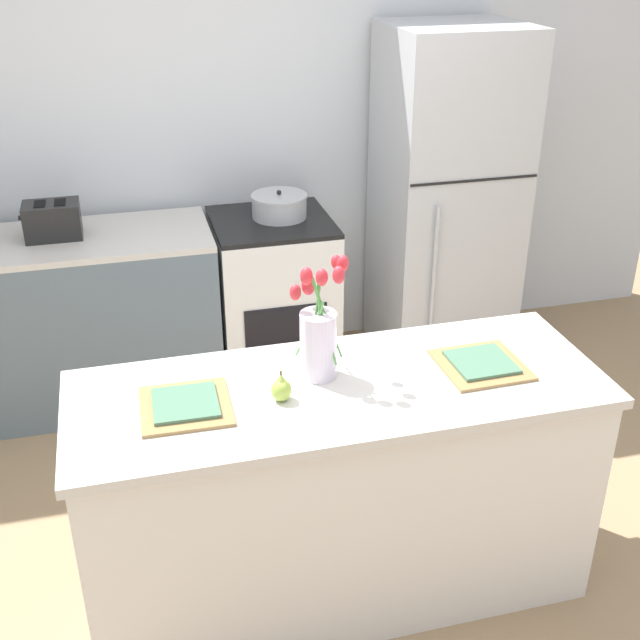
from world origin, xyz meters
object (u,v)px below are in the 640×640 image
Objects in this scene: refrigerator at (446,203)px; toaster at (52,220)px; cooking_pot at (279,206)px; stove_range at (274,299)px; plate_setting_right at (481,364)px; flower_vase at (318,335)px; pear_figurine at (281,389)px; plate_setting_left at (186,405)px.

refrigerator is 6.47× the size of toaster.
stove_range is at bearing -150.84° from cooking_pot.
plate_setting_right reaches higher than stove_range.
flower_vase is at bearing -59.62° from toaster.
pear_figurine is 0.72m from plate_setting_right.
pear_figurine is at bearing -101.96° from cooking_pot.
stove_range is 2.05× the size of flower_vase.
pear_figurine is 0.31m from plate_setting_left.
stove_range is 1.05m from refrigerator.
plate_setting_left is at bearing -169.24° from flower_vase.
flower_vase is 0.23m from pear_figurine.
pear_figurine is at bearing -141.91° from flower_vase.
plate_setting_right is 1.04× the size of toaster.
refrigerator reaches higher than flower_vase.
cooking_pot reaches higher than stove_range.
plate_setting_left is 1.00× the size of plate_setting_right.
stove_range is at bearing 69.23° from plate_setting_left.
pear_figurine is at bearing -65.77° from toaster.
plate_setting_right is at bearing -108.58° from refrigerator.
toaster is (-0.44, 1.63, 0.09)m from plate_setting_left.
cooking_pot is (1.10, 0.00, -0.03)m from toaster.
stove_range is 0.50× the size of refrigerator.
toaster is at bearing 114.23° from pear_figurine.
refrigerator is at bearing -1.65° from cooking_pot.
flower_vase is 0.49m from plate_setting_left.
plate_setting_right is at bearing 2.75° from pear_figurine.
refrigerator is 6.21× the size of plate_setting_right.
refrigerator reaches higher than plate_setting_right.
plate_setting_left reaches higher than stove_range.
refrigerator is at bearing 54.11° from flower_vase.
stove_range is 1.64m from flower_vase.
flower_vase is (-1.10, -1.52, 0.13)m from refrigerator.
plate_setting_left is 1.02m from plate_setting_right.
plate_setting_right is (0.41, -1.61, 0.45)m from stove_range.
cooking_pot is (0.05, 0.03, 0.51)m from stove_range.
refrigerator is 4.14× the size of flower_vase.
stove_range is 1.18m from toaster.
refrigerator is 16.38× the size of pear_figurine.
toaster is at bearing 120.38° from flower_vase.
toaster reaches higher than pear_figurine.
pear_figurine reaches higher than plate_setting_right.
refrigerator is 2.07m from pear_figurine.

